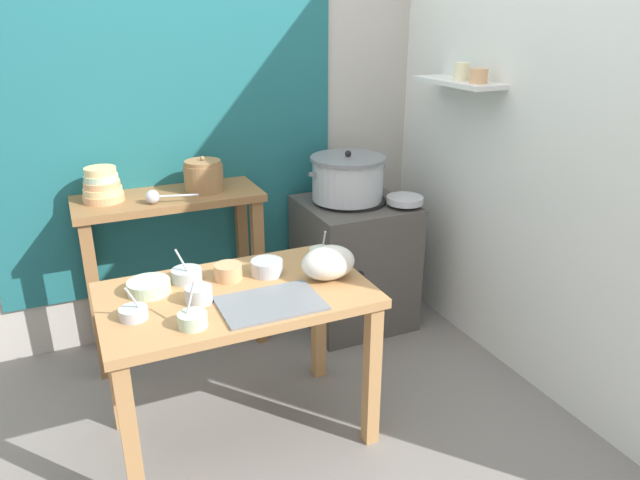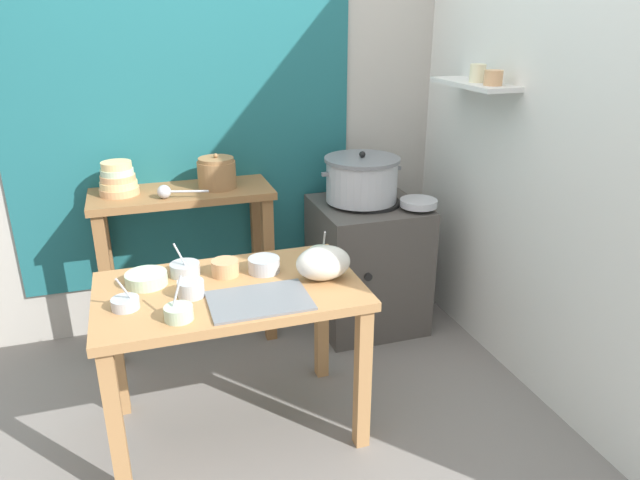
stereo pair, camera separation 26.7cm
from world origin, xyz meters
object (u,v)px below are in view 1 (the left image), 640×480
(prep_bowl_5, at_px, (228,271))
(prep_bowl_6, at_px, (199,294))
(back_shelf_table, at_px, (172,234))
(stove_block, at_px, (354,262))
(serving_tray, at_px, (270,303))
(steamer_pot, at_px, (348,178))
(ladle, at_px, (154,197))
(prep_bowl_3, at_px, (193,319))
(prep_bowl_2, at_px, (149,286))
(bowl_stack_enamel, at_px, (102,186))
(clay_pot, at_px, (204,176))
(plastic_bag, at_px, (328,263))
(prep_bowl_7, at_px, (321,253))
(wide_pan, at_px, (405,200))
(prep_bowl_4, at_px, (267,267))
(prep_bowl_0, at_px, (187,275))
(prep_table, at_px, (237,315))
(prep_bowl_1, at_px, (134,312))

(prep_bowl_5, bearing_deg, prep_bowl_6, -135.84)
(back_shelf_table, height_order, stove_block, back_shelf_table)
(serving_tray, height_order, prep_bowl_5, prep_bowl_5)
(prep_bowl_5, bearing_deg, steamer_pot, 35.70)
(ladle, bearing_deg, prep_bowl_3, -92.58)
(prep_bowl_2, bearing_deg, bowl_stack_enamel, 96.08)
(stove_block, relative_size, serving_tray, 1.95)
(prep_bowl_6, bearing_deg, steamer_pot, 37.16)
(clay_pot, xyz_separation_m, prep_bowl_2, (-0.43, -0.75, -0.23))
(bowl_stack_enamel, height_order, ladle, bowl_stack_enamel)
(plastic_bag, distance_m, prep_bowl_7, 0.22)
(steamer_pot, height_order, wide_pan, steamer_pot)
(plastic_bag, relative_size, prep_bowl_5, 2.00)
(ladle, relative_size, prep_bowl_4, 1.83)
(bowl_stack_enamel, distance_m, ladle, 0.28)
(prep_bowl_0, bearing_deg, bowl_stack_enamel, 108.74)
(clay_pot, height_order, prep_bowl_6, clay_pot)
(serving_tray, bearing_deg, wide_pan, 34.49)
(prep_bowl_3, distance_m, prep_bowl_4, 0.51)
(prep_bowl_0, height_order, prep_bowl_2, prep_bowl_0)
(plastic_bag, relative_size, prep_bowl_4, 1.71)
(clay_pot, relative_size, plastic_bag, 0.86)
(prep_table, relative_size, prep_bowl_6, 10.20)
(prep_table, height_order, stove_block, stove_block)
(stove_block, relative_size, prep_bowl_3, 4.65)
(stove_block, height_order, prep_bowl_7, prep_bowl_7)
(stove_block, height_order, prep_bowl_5, prep_bowl_5)
(bowl_stack_enamel, relative_size, prep_bowl_4, 1.45)
(ladle, xyz_separation_m, plastic_bag, (0.58, -0.80, -0.14))
(bowl_stack_enamel, distance_m, prep_bowl_6, 1.00)
(prep_bowl_3, bearing_deg, prep_table, 43.82)
(stove_block, relative_size, prep_bowl_5, 6.52)
(serving_tray, xyz_separation_m, prep_bowl_5, (-0.09, 0.29, 0.03))
(prep_table, xyz_separation_m, ladle, (-0.18, 0.76, 0.33))
(prep_bowl_4, xyz_separation_m, prep_bowl_5, (-0.17, 0.02, 0.00))
(prep_table, relative_size, ladle, 4.30)
(back_shelf_table, distance_m, wide_pan, 1.30)
(serving_tray, bearing_deg, prep_table, 118.21)
(plastic_bag, xyz_separation_m, prep_bowl_2, (-0.73, 0.17, -0.05))
(plastic_bag, xyz_separation_m, prep_bowl_6, (-0.56, 0.01, -0.04))
(prep_bowl_2, relative_size, prep_bowl_7, 1.19)
(serving_tray, bearing_deg, prep_bowl_1, 168.31)
(bowl_stack_enamel, xyz_separation_m, prep_bowl_5, (0.42, -0.78, -0.22))
(wide_pan, bearing_deg, prep_bowl_7, -150.19)
(stove_block, bearing_deg, back_shelf_table, 172.84)
(prep_bowl_0, xyz_separation_m, prep_bowl_6, (0.00, -0.21, 0.01))
(prep_table, relative_size, prep_bowl_5, 9.19)
(stove_block, bearing_deg, steamer_pot, 153.38)
(bowl_stack_enamel, relative_size, ladle, 0.79)
(prep_bowl_0, xyz_separation_m, prep_bowl_5, (0.17, -0.05, 0.01))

